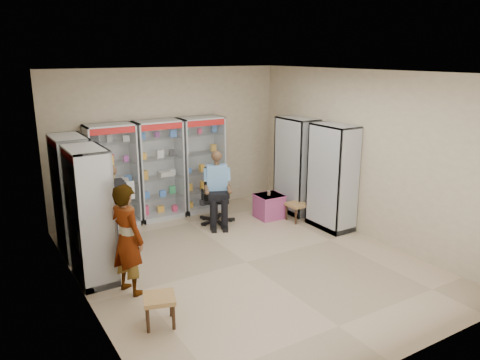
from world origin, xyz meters
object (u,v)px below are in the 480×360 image
cabinet_left_near (90,215)px  cabinet_right_near (332,177)px  office_chair (216,196)px  woven_stool_a (297,212)px  cabinet_right_far (296,166)px  seated_shopkeeper (217,190)px  cabinet_back_left (113,176)px  cabinet_back_right (202,165)px  pink_trunk (269,206)px  cabinet_back_mid (159,170)px  standing_man (127,239)px  wooden_chair (113,216)px  woven_stool_b (160,310)px  cabinet_left_far (73,196)px

cabinet_left_near → cabinet_right_near: bearing=87.4°
office_chair → woven_stool_a: size_ratio=2.93×
cabinet_right_far → woven_stool_a: size_ratio=5.41×
office_chair → seated_shopkeeper: size_ratio=0.79×
cabinet_back_left → cabinet_left_near: bearing=-114.6°
cabinet_back_right → cabinet_left_near: size_ratio=1.00×
office_chair → pink_trunk: office_chair is taller
cabinet_left_near → seated_shopkeeper: bearing=112.8°
cabinet_right_near → seated_shopkeeper: bearing=52.6°
cabinet_right_near → pink_trunk: size_ratio=3.96×
cabinet_back_mid → cabinet_right_far: (2.58, -1.13, 0.00)m
cabinet_left_near → standing_man: (0.32, -0.66, -0.21)m
seated_shopkeeper → cabinet_back_mid: bearing=156.6°
cabinet_right_far → wooden_chair: size_ratio=2.13×
cabinet_right_near → standing_man: 4.17m
woven_stool_b → standing_man: (-0.04, 1.00, 0.60)m
standing_man → wooden_chair: bearing=-30.8°
cabinet_back_mid → standing_man: 3.12m
cabinet_back_right → cabinet_left_near: bearing=-144.3°
standing_man → seated_shopkeeper: bearing=-73.3°
cabinet_back_left → standing_man: bearing=-102.8°
cabinet_back_right → woven_stool_a: (1.30, -1.61, -0.82)m
cabinet_back_mid → seated_shopkeeper: bearing=-47.1°
woven_stool_b → wooden_chair: bearing=83.9°
cabinet_right_near → woven_stool_a: size_ratio=5.41×
cabinet_back_mid → wooden_chair: cabinet_back_mid is taller
cabinet_left_far → pink_trunk: size_ratio=3.96×
cabinet_back_mid → wooden_chair: bearing=-148.7°
cabinet_back_right → cabinet_right_near: (1.63, -2.23, 0.00)m
cabinet_back_left → seated_shopkeeper: bearing=-26.6°
office_chair → standing_man: size_ratio=0.68×
cabinet_back_mid → cabinet_back_left: bearing=180.0°
seated_shopkeeper → cabinet_left_near: bearing=-133.4°
cabinet_right_far → cabinet_left_near: 4.55m
cabinet_left_far → cabinet_left_near: same height
cabinet_back_mid → office_chair: size_ratio=1.85×
office_chair → woven_stool_b: office_chair is taller
seated_shopkeeper → woven_stool_b: size_ratio=3.58×
cabinet_back_left → office_chair: bearing=-25.3°
cabinet_back_right → standing_man: bearing=-133.0°
cabinet_right_near → woven_stool_a: (-0.33, 0.62, -0.82)m
cabinet_back_right → cabinet_right_near: same height
pink_trunk → woven_stool_a: 0.58m
woven_stool_b → woven_stool_a: bearing=28.8°
cabinet_back_right → pink_trunk: 1.67m
cabinet_left_near → office_chair: cabinet_left_near is taller
cabinet_left_near → seated_shopkeeper: size_ratio=1.45×
cabinet_back_mid → cabinet_left_far: size_ratio=1.00×
cabinet_back_right → standing_man: size_ratio=1.26×
cabinet_right_far → standing_man: bearing=110.6°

